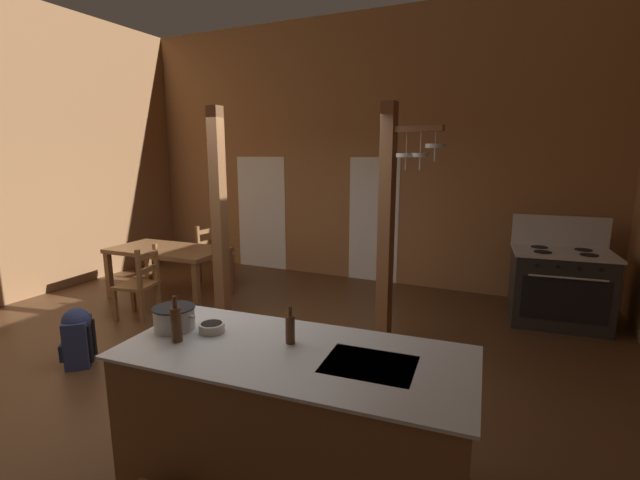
% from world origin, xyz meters
% --- Properties ---
extents(ground_plane, '(8.67, 7.91, 0.10)m').
position_xyz_m(ground_plane, '(0.00, 0.00, -0.05)').
color(ground_plane, '#4C301C').
extents(wall_back, '(8.67, 0.14, 4.28)m').
position_xyz_m(wall_back, '(0.00, 3.62, 2.14)').
color(wall_back, '#93663F').
rests_on(wall_back, ground_plane).
extents(glazed_door_back_left, '(1.00, 0.01, 2.05)m').
position_xyz_m(glazed_door_back_left, '(-1.77, 3.55, 1.02)').
color(glazed_door_back_left, white).
rests_on(glazed_door_back_left, ground_plane).
extents(glazed_panel_back_right, '(0.84, 0.01, 2.05)m').
position_xyz_m(glazed_panel_back_right, '(0.39, 3.55, 1.02)').
color(glazed_panel_back_right, white).
rests_on(glazed_panel_back_right, ground_plane).
extents(kitchen_island, '(2.22, 1.11, 0.92)m').
position_xyz_m(kitchen_island, '(1.40, -1.14, 0.46)').
color(kitchen_island, brown).
rests_on(kitchen_island, ground_plane).
extents(stove_range, '(1.21, 0.91, 1.32)m').
position_xyz_m(stove_range, '(3.11, 2.70, 0.48)').
color(stove_range, '#242424').
rests_on(stove_range, ground_plane).
extents(support_post_with_pot_rack, '(0.66, 0.25, 2.63)m').
position_xyz_m(support_post_with_pot_rack, '(1.35, 1.12, 1.43)').
color(support_post_with_pot_rack, brown).
rests_on(support_post_with_pot_rack, ground_plane).
extents(support_post_center, '(0.14, 0.14, 2.63)m').
position_xyz_m(support_post_center, '(-0.56, 0.74, 1.31)').
color(support_post_center, brown).
rests_on(support_post_center, ground_plane).
extents(dining_table, '(1.73, 0.96, 0.74)m').
position_xyz_m(dining_table, '(-2.09, 1.47, 0.65)').
color(dining_table, brown).
rests_on(dining_table, ground_plane).
extents(ladderback_chair_near_window, '(0.53, 0.53, 0.95)m').
position_xyz_m(ladderback_chair_near_window, '(-1.82, 0.65, 0.45)').
color(ladderback_chair_near_window, brown).
rests_on(ladderback_chair_near_window, ground_plane).
extents(ladderback_chair_by_post, '(0.47, 0.47, 0.95)m').
position_xyz_m(ladderback_chair_by_post, '(-2.00, 2.39, 0.45)').
color(ladderback_chair_by_post, brown).
rests_on(ladderback_chair_by_post, ground_plane).
extents(backpack, '(0.39, 0.39, 0.60)m').
position_xyz_m(backpack, '(-1.37, -0.59, 0.31)').
color(backpack, navy).
rests_on(backpack, ground_plane).
extents(stockpot_on_counter, '(0.35, 0.28, 0.16)m').
position_xyz_m(stockpot_on_counter, '(0.49, -1.18, 1.00)').
color(stockpot_on_counter, silver).
rests_on(stockpot_on_counter, kitchen_island).
extents(mixing_bowl_on_counter, '(0.17, 0.17, 0.06)m').
position_xyz_m(mixing_bowl_on_counter, '(0.76, -1.11, 0.96)').
color(mixing_bowl_on_counter, silver).
rests_on(mixing_bowl_on_counter, kitchen_island).
extents(bottle_tall_on_counter, '(0.06, 0.06, 0.24)m').
position_xyz_m(bottle_tall_on_counter, '(1.33, -1.05, 1.02)').
color(bottle_tall_on_counter, '#56331E').
rests_on(bottle_tall_on_counter, kitchen_island).
extents(bottle_short_on_counter, '(0.07, 0.07, 0.30)m').
position_xyz_m(bottle_short_on_counter, '(0.65, -1.33, 1.05)').
color(bottle_short_on_counter, '#56331E').
rests_on(bottle_short_on_counter, kitchen_island).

